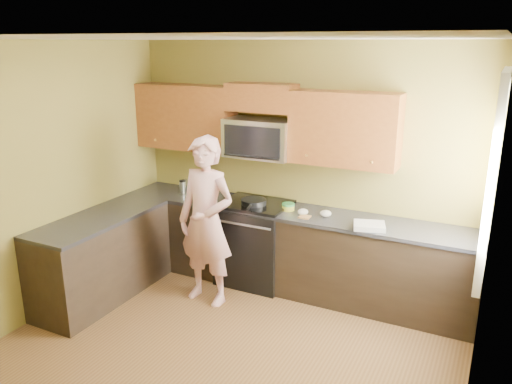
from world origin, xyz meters
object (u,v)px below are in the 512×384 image
Objects in this scene: woman at (206,221)px; travel_mug at (183,193)px; butter_tub at (288,210)px; microwave at (260,157)px; stove at (255,242)px; frying_pan at (254,204)px.

woman reaches higher than travel_mug.
butter_tub is (0.65, 0.64, 0.03)m from woman.
stove is at bearing -90.00° from microwave.
woman is (-0.25, -0.64, 0.42)m from stove.
travel_mug is (-0.75, 0.67, 0.03)m from woman.
woman is 0.63m from frying_pan.
frying_pan is 3.06× the size of travel_mug.
microwave is 1.55× the size of frying_pan.
microwave is 5.54× the size of butter_tub.
woman is 3.63× the size of frying_pan.
frying_pan is (0.26, 0.57, 0.06)m from woman.
microwave is 0.43× the size of woman.
stove is at bearing -179.74° from butter_tub.
travel_mug reaches higher than stove.
stove is 0.98m from microwave.
frying_pan reaches higher than stove.
microwave is 0.97m from woman.
frying_pan reaches higher than butter_tub.
butter_tub is at bearing 48.33° from woman.
stove is 0.53× the size of woman.
travel_mug is (-1.00, -0.09, -0.53)m from microwave.
woman is (-0.25, -0.76, -0.56)m from microwave.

